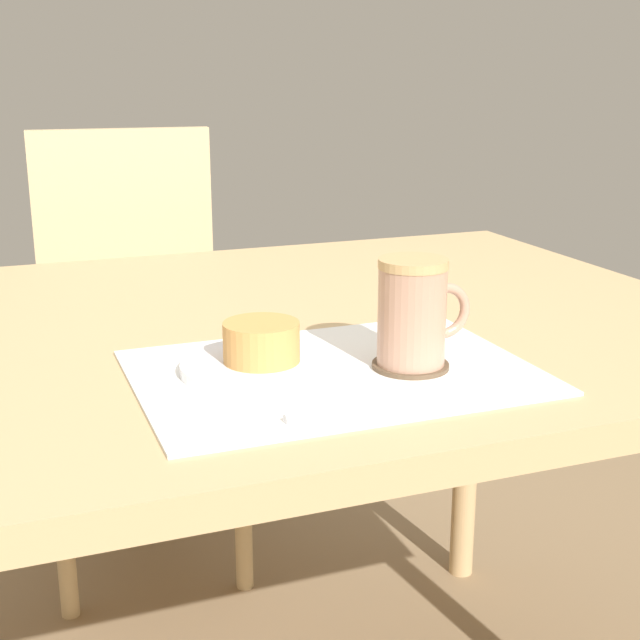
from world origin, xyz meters
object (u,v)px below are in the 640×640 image
Objects in this scene: wooden_chair at (135,329)px; pastry_plate at (264,366)px; coffee_mug at (414,312)px; pastry at (264,342)px; dining_table at (215,374)px.

wooden_chair is 5.25× the size of pastry_plate.
wooden_chair is at bearing 97.78° from coffee_mug.
pastry is 0.71× the size of coffee_mug.
pastry_plate is 0.17m from coffee_mug.
coffee_mug is at bearing -58.08° from dining_table.
wooden_chair is 7.92× the size of coffee_mug.
pastry_plate is 1.51× the size of coffee_mug.
dining_table is 0.22m from pastry_plate.
coffee_mug is (0.16, -0.05, 0.03)m from pastry.
coffee_mug is (0.14, -1.03, 0.29)m from wooden_chair.
dining_table is at bearing 121.92° from coffee_mug.
pastry is at bearing -89.33° from dining_table.
wooden_chair reaches higher than dining_table.
coffee_mug is at bearing -16.19° from pastry.
dining_table is 1.48× the size of wooden_chair.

